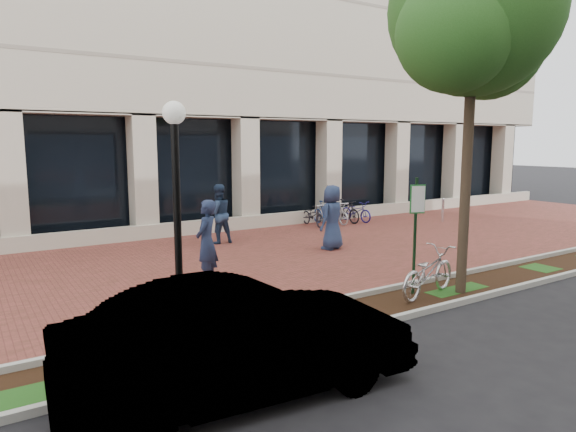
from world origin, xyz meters
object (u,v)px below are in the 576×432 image
lamppost (177,211)px  street_tree (474,22)px  pedestrian_mid (218,214)px  bike_rack_cluster (335,213)px  pedestrian_right (332,217)px  locked_bicycle (428,272)px  bollard (443,210)px  parking_sign (416,221)px  pedestrian_left (207,242)px  sedan_near_curb (241,340)px

lamppost → street_tree: 7.25m
pedestrian_mid → bike_rack_cluster: 5.86m
street_tree → pedestrian_right: size_ratio=3.87×
bike_rack_cluster → locked_bicycle: bearing=-116.4°
bollard → pedestrian_right: bearing=-165.6°
lamppost → bike_rack_cluster: size_ratio=1.33×
locked_bicycle → bike_rack_cluster: (4.42, 8.86, -0.08)m
parking_sign → locked_bicycle: 1.13m
pedestrian_left → parking_sign: bearing=93.0°
pedestrian_mid → bike_rack_cluster: size_ratio=0.66×
street_tree → pedestrian_right: 7.05m
street_tree → sedan_near_curb: 8.15m
street_tree → sedan_near_curb: bearing=-166.5°
locked_bicycle → pedestrian_mid: (-1.31, 7.73, 0.45)m
bollard → locked_bicycle: bearing=-141.1°
bollard → sedan_near_curb: 16.32m
pedestrian_mid → sedan_near_curb: (-4.12, -9.45, -0.21)m
pedestrian_right → bollard: size_ratio=1.98×
street_tree → bike_rack_cluster: size_ratio=2.63×
lamppost → bollard: lamppost is taller
locked_bicycle → bike_rack_cluster: size_ratio=0.68×
pedestrian_left → pedestrian_right: pedestrian_right is taller
lamppost → bike_rack_cluster: lamppost is taller
locked_bicycle → pedestrian_left: size_ratio=1.01×
lamppost → bike_rack_cluster: bearing=40.9°
pedestrian_left → bike_rack_cluster: (8.01, 5.36, -0.54)m
pedestrian_left → bollard: bearing=152.0°
parking_sign → locked_bicycle: parking_sign is taller
bike_rack_cluster → street_tree: bearing=-111.4°
lamppost → locked_bicycle: 5.74m
pedestrian_left → pedestrian_mid: bearing=-161.7°
pedestrian_left → bollard: size_ratio=1.97×
pedestrian_mid → pedestrian_left: bearing=61.8°
locked_bicycle → pedestrian_mid: bearing=-3.6°
bollard → bike_rack_cluster: size_ratio=0.34×
street_tree → locked_bicycle: street_tree is taller
pedestrian_mid → bollard: 9.83m
pedestrian_right → pedestrian_mid: bearing=-69.1°
bike_rack_cluster → pedestrian_left: bearing=-146.1°
parking_sign → bike_rack_cluster: (4.59, 8.61, -1.16)m
locked_bicycle → sedan_near_curb: size_ratio=0.44×
locked_bicycle → sedan_near_curb: (-5.43, -1.72, 0.23)m
pedestrian_right → pedestrian_left: bearing=-4.9°
parking_sign → pedestrian_mid: parking_sign is taller
street_tree → pedestrian_right: bearing=85.5°
pedestrian_mid → pedestrian_right: pedestrian_right is taller
lamppost → bollard: bearing=25.1°
bollard → bike_rack_cluster: 4.53m
street_tree → pedestrian_right: street_tree is taller
lamppost → pedestrian_left: lamppost is taller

